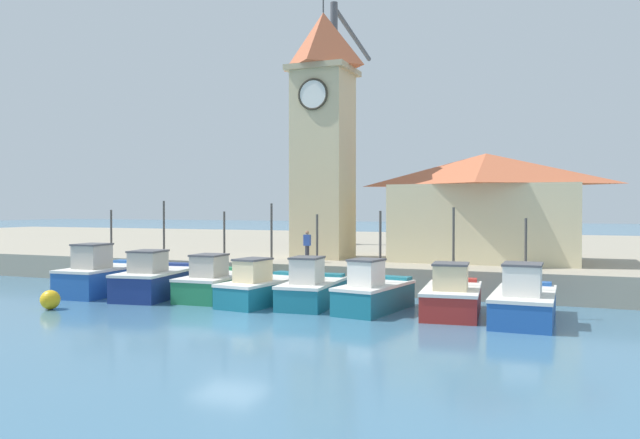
{
  "coord_description": "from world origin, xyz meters",
  "views": [
    {
      "loc": [
        11.02,
        -19.29,
        4.15
      ],
      "look_at": [
        -0.73,
        10.57,
        3.5
      ],
      "focal_mm": 35.0,
      "sensor_mm": 36.0,
      "label": 1
    }
  ],
  "objects_px": {
    "fishing_boat_right_outer": "(524,301)",
    "warehouse_right": "(486,206)",
    "fishing_boat_center": "(312,289)",
    "mooring_buoy": "(50,300)",
    "dock_worker_near_tower": "(307,246)",
    "fishing_boat_right_inner": "(452,296)",
    "fishing_boat_left_inner": "(217,283)",
    "fishing_boat_mid_left": "(263,288)",
    "fishing_boat_far_left": "(103,277)",
    "clock_tower": "(323,127)",
    "fishing_boat_mid_right": "(374,293)",
    "fishing_boat_left_outer": "(157,280)",
    "port_crane_near": "(335,149)"
  },
  "relations": [
    {
      "from": "port_crane_near",
      "to": "mooring_buoy",
      "type": "bearing_deg",
      "value": -97.17
    },
    {
      "from": "fishing_boat_right_outer",
      "to": "warehouse_right",
      "type": "xyz_separation_m",
      "value": [
        -2.52,
        10.07,
        3.49
      ]
    },
    {
      "from": "fishing_boat_left_outer",
      "to": "fishing_boat_mid_right",
      "type": "distance_m",
      "value": 10.44
    },
    {
      "from": "clock_tower",
      "to": "dock_worker_near_tower",
      "type": "bearing_deg",
      "value": -85.44
    },
    {
      "from": "fishing_boat_far_left",
      "to": "fishing_boat_mid_left",
      "type": "distance_m",
      "value": 8.4
    },
    {
      "from": "fishing_boat_right_inner",
      "to": "fishing_boat_right_outer",
      "type": "relative_size",
      "value": 0.93
    },
    {
      "from": "fishing_boat_far_left",
      "to": "fishing_boat_right_inner",
      "type": "bearing_deg",
      "value": 1.42
    },
    {
      "from": "clock_tower",
      "to": "fishing_boat_mid_right",
      "type": "bearing_deg",
      "value": -57.21
    },
    {
      "from": "fishing_boat_left_inner",
      "to": "fishing_boat_mid_right",
      "type": "height_order",
      "value": "fishing_boat_mid_right"
    },
    {
      "from": "dock_worker_near_tower",
      "to": "port_crane_near",
      "type": "bearing_deg",
      "value": 104.81
    },
    {
      "from": "mooring_buoy",
      "to": "fishing_boat_far_left",
      "type": "bearing_deg",
      "value": 104.12
    },
    {
      "from": "clock_tower",
      "to": "dock_worker_near_tower",
      "type": "distance_m",
      "value": 6.99
    },
    {
      "from": "fishing_boat_left_inner",
      "to": "mooring_buoy",
      "type": "xyz_separation_m",
      "value": [
        -4.71,
        -5.15,
        -0.31
      ]
    },
    {
      "from": "fishing_boat_right_inner",
      "to": "mooring_buoy",
      "type": "relative_size",
      "value": 6.02
    },
    {
      "from": "fishing_boat_left_inner",
      "to": "fishing_boat_right_inner",
      "type": "xyz_separation_m",
      "value": [
        10.63,
        -0.39,
        -0.0
      ]
    },
    {
      "from": "fishing_boat_mid_left",
      "to": "fishing_boat_far_left",
      "type": "bearing_deg",
      "value": -178.47
    },
    {
      "from": "fishing_boat_far_left",
      "to": "fishing_boat_mid_right",
      "type": "height_order",
      "value": "fishing_boat_far_left"
    },
    {
      "from": "fishing_boat_right_inner",
      "to": "clock_tower",
      "type": "height_order",
      "value": "clock_tower"
    },
    {
      "from": "fishing_boat_center",
      "to": "fishing_boat_right_outer",
      "type": "xyz_separation_m",
      "value": [
        8.48,
        -0.44,
        0.02
      ]
    },
    {
      "from": "clock_tower",
      "to": "fishing_boat_center",
      "type": "bearing_deg",
      "value": -71.87
    },
    {
      "from": "fishing_boat_far_left",
      "to": "fishing_boat_left_outer",
      "type": "distance_m",
      "value": 2.97
    },
    {
      "from": "fishing_boat_right_inner",
      "to": "fishing_boat_center",
      "type": "bearing_deg",
      "value": -179.86
    },
    {
      "from": "fishing_boat_right_outer",
      "to": "warehouse_right",
      "type": "distance_m",
      "value": 10.95
    },
    {
      "from": "fishing_boat_right_inner",
      "to": "warehouse_right",
      "type": "relative_size",
      "value": 0.49
    },
    {
      "from": "fishing_boat_left_inner",
      "to": "fishing_boat_center",
      "type": "distance_m",
      "value": 4.84
    },
    {
      "from": "fishing_boat_left_inner",
      "to": "clock_tower",
      "type": "relative_size",
      "value": 0.32
    },
    {
      "from": "fishing_boat_mid_left",
      "to": "fishing_boat_right_outer",
      "type": "distance_m",
      "value": 10.71
    },
    {
      "from": "fishing_boat_mid_right",
      "to": "port_crane_near",
      "type": "xyz_separation_m",
      "value": [
        -9.17,
        20.58,
        7.79
      ]
    },
    {
      "from": "fishing_boat_center",
      "to": "fishing_boat_right_outer",
      "type": "distance_m",
      "value": 8.49
    },
    {
      "from": "fishing_boat_center",
      "to": "fishing_boat_right_outer",
      "type": "height_order",
      "value": "fishing_boat_center"
    },
    {
      "from": "fishing_boat_far_left",
      "to": "fishing_boat_left_inner",
      "type": "distance_m",
      "value": 5.86
    },
    {
      "from": "fishing_boat_left_outer",
      "to": "warehouse_right",
      "type": "relative_size",
      "value": 0.55
    },
    {
      "from": "fishing_boat_mid_left",
      "to": "fishing_boat_mid_right",
      "type": "height_order",
      "value": "fishing_boat_mid_left"
    },
    {
      "from": "fishing_boat_right_inner",
      "to": "fishing_boat_left_inner",
      "type": "bearing_deg",
      "value": 177.89
    },
    {
      "from": "fishing_boat_mid_left",
      "to": "fishing_boat_right_outer",
      "type": "height_order",
      "value": "fishing_boat_mid_left"
    },
    {
      "from": "fishing_boat_left_inner",
      "to": "fishing_boat_right_outer",
      "type": "xyz_separation_m",
      "value": [
        13.29,
        -0.84,
        0.02
      ]
    },
    {
      "from": "fishing_boat_mid_right",
      "to": "dock_worker_near_tower",
      "type": "height_order",
      "value": "fishing_boat_mid_right"
    },
    {
      "from": "fishing_boat_far_left",
      "to": "port_crane_near",
      "type": "relative_size",
      "value": 0.27
    },
    {
      "from": "fishing_boat_left_outer",
      "to": "fishing_boat_mid_right",
      "type": "xyz_separation_m",
      "value": [
        10.44,
        -0.13,
        -0.05
      ]
    },
    {
      "from": "clock_tower",
      "to": "mooring_buoy",
      "type": "bearing_deg",
      "value": -118.26
    },
    {
      "from": "fishing_boat_right_outer",
      "to": "dock_worker_near_tower",
      "type": "xyz_separation_m",
      "value": [
        -10.89,
        5.65,
        1.45
      ]
    },
    {
      "from": "fishing_boat_far_left",
      "to": "fishing_boat_mid_right",
      "type": "bearing_deg",
      "value": 0.2
    },
    {
      "from": "fishing_boat_right_outer",
      "to": "dock_worker_near_tower",
      "type": "relative_size",
      "value": 3.15
    },
    {
      "from": "fishing_boat_right_inner",
      "to": "mooring_buoy",
      "type": "distance_m",
      "value": 16.06
    },
    {
      "from": "clock_tower",
      "to": "fishing_boat_right_inner",
      "type": "bearing_deg",
      "value": -43.64
    },
    {
      "from": "fishing_boat_mid_left",
      "to": "fishing_boat_mid_right",
      "type": "distance_m",
      "value": 5.01
    },
    {
      "from": "mooring_buoy",
      "to": "dock_worker_near_tower",
      "type": "xyz_separation_m",
      "value": [
        7.11,
        9.96,
        1.77
      ]
    },
    {
      "from": "fishing_boat_mid_right",
      "to": "clock_tower",
      "type": "bearing_deg",
      "value": 122.79
    },
    {
      "from": "mooring_buoy",
      "to": "fishing_boat_right_outer",
      "type": "bearing_deg",
      "value": 13.45
    },
    {
      "from": "fishing_boat_center",
      "to": "mooring_buoy",
      "type": "height_order",
      "value": "fishing_boat_center"
    }
  ]
}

